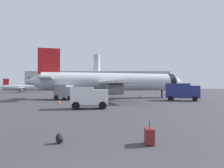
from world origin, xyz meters
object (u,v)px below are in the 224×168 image
at_px(cargo_van, 89,96).
at_px(safety_cone_outer, 183,100).
at_px(fuel_truck, 182,91).
at_px(airplane_taxiing, 24,87).
at_px(service_truck, 66,92).
at_px(safety_cone_far, 140,96).
at_px(rolling_suitcase, 149,136).
at_px(safety_cone_mid, 108,96).
at_px(traveller_backpack, 60,138).
at_px(airplane_at_gate, 112,82).
at_px(safety_cone_near, 59,102).

xyz_separation_m(cargo_van, safety_cone_outer, (15.46, 11.34, -1.15)).
bearing_deg(fuel_truck, airplane_taxiing, 134.87).
relative_size(airplane_taxiing, fuel_truck, 3.18).
xyz_separation_m(airplane_taxiing, service_truck, (30.23, -50.40, -0.49)).
xyz_separation_m(safety_cone_far, rolling_suitcase, (-5.07, -37.20, 0.05)).
distance_m(safety_cone_mid, safety_cone_outer, 17.31).
bearing_deg(safety_cone_outer, traveller_backpack, -120.58).
bearing_deg(safety_cone_outer, safety_cone_far, 118.46).
xyz_separation_m(airplane_at_gate, safety_cone_outer, (12.56, -8.72, -3.36)).
bearing_deg(airplane_taxiing, safety_cone_outer, -46.39).
bearing_deg(rolling_suitcase, safety_cone_near, 114.33).
relative_size(safety_cone_mid, traveller_backpack, 1.69).
xyz_separation_m(rolling_suitcase, traveller_backpack, (-4.21, 0.20, -0.16)).
distance_m(safety_cone_near, rolling_suitcase, 23.21).
xyz_separation_m(safety_cone_near, safety_cone_far, (14.64, 16.05, 0.04)).
distance_m(safety_cone_near, safety_cone_far, 21.72).
distance_m(airplane_taxiing, cargo_van, 75.00).
xyz_separation_m(fuel_truck, rolling_suitcase, (-11.72, -27.82, -1.38)).
relative_size(airplane_taxiing, service_truck, 3.89).
height_order(airplane_at_gate, traveller_backpack, airplane_at_gate).
xyz_separation_m(airplane_at_gate, traveller_backpack, (-2.75, -34.62, -3.42)).
relative_size(safety_cone_near, safety_cone_outer, 1.01).
bearing_deg(fuel_truck, service_truck, 174.36).
relative_size(airplane_at_gate, rolling_suitcase, 32.22).
height_order(airplane_taxiing, service_truck, airplane_taxiing).
xyz_separation_m(safety_cone_mid, safety_cone_far, (7.36, 0.12, -0.06)).
height_order(airplane_at_gate, safety_cone_mid, airplane_at_gate).
relative_size(airplane_at_gate, traveller_backpack, 73.83).
height_order(service_truck, cargo_van, service_truck).
distance_m(fuel_truck, safety_cone_far, 11.59).
bearing_deg(service_truck, traveller_backpack, -78.27).
bearing_deg(airplane_at_gate, cargo_van, -98.22).
height_order(fuel_truck, safety_cone_outer, fuel_truck).
height_order(rolling_suitcase, traveller_backpack, rolling_suitcase).
bearing_deg(safety_cone_mid, safety_cone_far, 0.95).
relative_size(safety_cone_near, traveller_backpack, 1.28).
height_order(fuel_truck, safety_cone_mid, fuel_truck).
distance_m(airplane_at_gate, airplane_taxiing, 60.11).
bearing_deg(safety_cone_outer, airplane_at_gate, 145.22).
xyz_separation_m(fuel_truck, safety_cone_far, (-6.65, 9.39, -1.43)).
height_order(safety_cone_outer, traveller_backpack, safety_cone_outer).
bearing_deg(airplane_taxiing, safety_cone_far, -43.39).
xyz_separation_m(safety_cone_mid, rolling_suitcase, (2.28, -37.08, -0.01)).
height_order(service_truck, traveller_backpack, service_truck).
height_order(cargo_van, traveller_backpack, cargo_van).
distance_m(service_truck, rolling_suitcase, 31.78).
distance_m(safety_cone_near, safety_cone_outer, 21.24).
relative_size(airplane_at_gate, safety_cone_near, 57.76).
relative_size(service_truck, safety_cone_outer, 8.66).
height_order(airplane_at_gate, airplane_taxiing, airplane_at_gate).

